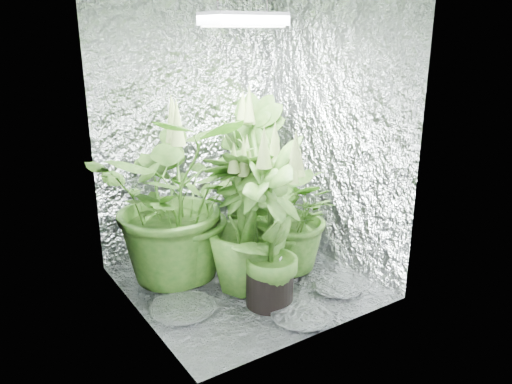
{
  "coord_description": "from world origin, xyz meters",
  "views": [
    {
      "loc": [
        -1.74,
        -2.78,
        1.76
      ],
      "look_at": [
        0.09,
        0.0,
        0.68
      ],
      "focal_mm": 35.0,
      "sensor_mm": 36.0,
      "label": 1
    }
  ],
  "objects_px": {
    "plant_a": "(176,198)",
    "plant_b": "(242,213)",
    "plant_e": "(286,215)",
    "grow_lamp": "(243,20)",
    "plant_d": "(246,221)",
    "plant_c": "(250,174)",
    "circulation_fan": "(282,230)",
    "plant_f": "(270,227)"
  },
  "relations": [
    {
      "from": "plant_b",
      "to": "grow_lamp",
      "type": "bearing_deg",
      "value": -118.79
    },
    {
      "from": "plant_a",
      "to": "plant_b",
      "type": "height_order",
      "value": "plant_a"
    },
    {
      "from": "plant_c",
      "to": "plant_f",
      "type": "distance_m",
      "value": 0.99
    },
    {
      "from": "plant_c",
      "to": "circulation_fan",
      "type": "bearing_deg",
      "value": -49.39
    },
    {
      "from": "plant_c",
      "to": "circulation_fan",
      "type": "relative_size",
      "value": 3.4
    },
    {
      "from": "grow_lamp",
      "to": "plant_e",
      "type": "xyz_separation_m",
      "value": [
        0.34,
        -0.04,
        -1.35
      ]
    },
    {
      "from": "grow_lamp",
      "to": "plant_d",
      "type": "bearing_deg",
      "value": -115.74
    },
    {
      "from": "plant_c",
      "to": "plant_d",
      "type": "height_order",
      "value": "plant_c"
    },
    {
      "from": "plant_a",
      "to": "plant_f",
      "type": "relative_size",
      "value": 1.2
    },
    {
      "from": "plant_a",
      "to": "plant_b",
      "type": "xyz_separation_m",
      "value": [
        0.59,
        0.08,
        -0.26
      ]
    },
    {
      "from": "grow_lamp",
      "to": "plant_f",
      "type": "height_order",
      "value": "grow_lamp"
    },
    {
      "from": "plant_b",
      "to": "plant_a",
      "type": "bearing_deg",
      "value": -172.09
    },
    {
      "from": "plant_f",
      "to": "grow_lamp",
      "type": "bearing_deg",
      "value": 85.76
    },
    {
      "from": "plant_c",
      "to": "plant_f",
      "type": "bearing_deg",
      "value": -115.2
    },
    {
      "from": "plant_d",
      "to": "plant_f",
      "type": "height_order",
      "value": "plant_f"
    },
    {
      "from": "circulation_fan",
      "to": "plant_e",
      "type": "bearing_deg",
      "value": -133.64
    },
    {
      "from": "plant_c",
      "to": "plant_e",
      "type": "xyz_separation_m",
      "value": [
        -0.06,
        -0.59,
        -0.16
      ]
    },
    {
      "from": "plant_f",
      "to": "plant_b",
      "type": "bearing_deg",
      "value": 72.18
    },
    {
      "from": "grow_lamp",
      "to": "circulation_fan",
      "type": "xyz_separation_m",
      "value": [
        0.58,
        0.33,
        -1.66
      ]
    },
    {
      "from": "grow_lamp",
      "to": "plant_b",
      "type": "height_order",
      "value": "grow_lamp"
    },
    {
      "from": "plant_b",
      "to": "plant_d",
      "type": "height_order",
      "value": "plant_d"
    },
    {
      "from": "grow_lamp",
      "to": "plant_f",
      "type": "xyz_separation_m",
      "value": [
        -0.03,
        -0.35,
        -1.26
      ]
    },
    {
      "from": "circulation_fan",
      "to": "plant_f",
      "type": "bearing_deg",
      "value": -142.05
    },
    {
      "from": "plant_e",
      "to": "plant_f",
      "type": "xyz_separation_m",
      "value": [
        -0.36,
        -0.31,
        0.09
      ]
    },
    {
      "from": "grow_lamp",
      "to": "plant_e",
      "type": "relative_size",
      "value": 0.5
    },
    {
      "from": "plant_a",
      "to": "circulation_fan",
      "type": "relative_size",
      "value": 3.71
    },
    {
      "from": "plant_d",
      "to": "plant_f",
      "type": "distance_m",
      "value": 0.27
    },
    {
      "from": "grow_lamp",
      "to": "circulation_fan",
      "type": "height_order",
      "value": "grow_lamp"
    },
    {
      "from": "plant_a",
      "to": "plant_e",
      "type": "relative_size",
      "value": 1.48
    },
    {
      "from": "plant_a",
      "to": "plant_b",
      "type": "bearing_deg",
      "value": 7.91
    },
    {
      "from": "plant_a",
      "to": "plant_e",
      "type": "height_order",
      "value": "plant_a"
    },
    {
      "from": "grow_lamp",
      "to": "plant_a",
      "type": "distance_m",
      "value": 1.28
    },
    {
      "from": "plant_d",
      "to": "grow_lamp",
      "type": "bearing_deg",
      "value": 64.26
    },
    {
      "from": "plant_a",
      "to": "plant_d",
      "type": "relative_size",
      "value": 1.33
    },
    {
      "from": "plant_b",
      "to": "plant_c",
      "type": "bearing_deg",
      "value": 42.01
    },
    {
      "from": "plant_e",
      "to": "circulation_fan",
      "type": "bearing_deg",
      "value": 56.84
    },
    {
      "from": "plant_b",
      "to": "plant_c",
      "type": "height_order",
      "value": "plant_c"
    },
    {
      "from": "plant_b",
      "to": "plant_e",
      "type": "bearing_deg",
      "value": -72.91
    },
    {
      "from": "circulation_fan",
      "to": "plant_d",
      "type": "bearing_deg",
      "value": -156.48
    },
    {
      "from": "plant_c",
      "to": "plant_e",
      "type": "height_order",
      "value": "plant_c"
    },
    {
      "from": "plant_c",
      "to": "plant_d",
      "type": "xyz_separation_m",
      "value": [
        -0.44,
        -0.63,
        -0.11
      ]
    },
    {
      "from": "plant_e",
      "to": "plant_d",
      "type": "bearing_deg",
      "value": -173.04
    }
  ]
}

